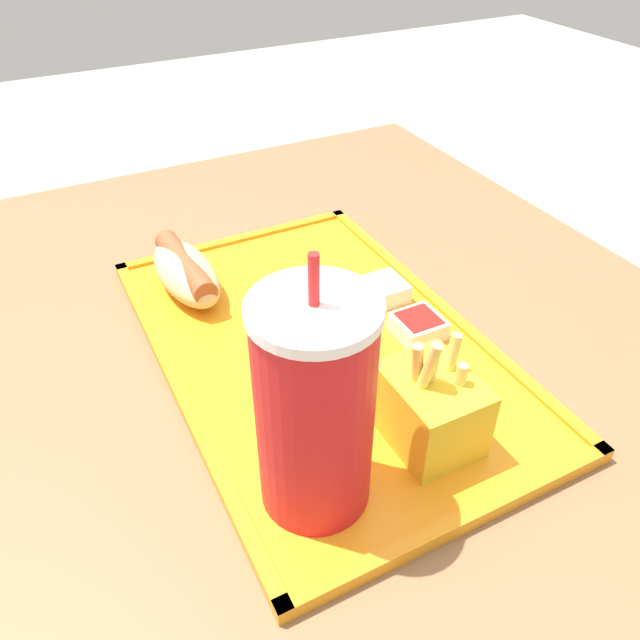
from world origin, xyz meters
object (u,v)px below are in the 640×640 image
(sauce_cup_mayo, at_px, (383,289))
(soda_cup, at_px, (315,409))
(hot_dog_far, at_px, (186,271))
(sauce_cup_ketchup, at_px, (418,326))
(fries_carton, at_px, (430,407))

(sauce_cup_mayo, bearing_deg, soda_cup, 137.11)
(hot_dog_far, xyz_separation_m, sauce_cup_mayo, (-0.11, -0.18, -0.01))
(hot_dog_far, distance_m, sauce_cup_ketchup, 0.26)
(fries_carton, height_order, sauce_cup_mayo, fries_carton)
(fries_carton, height_order, sauce_cup_ketchup, fries_carton)
(soda_cup, distance_m, hot_dog_far, 0.31)
(soda_cup, relative_size, hot_dog_far, 1.53)
(soda_cup, distance_m, sauce_cup_ketchup, 0.23)
(soda_cup, relative_size, sauce_cup_ketchup, 4.68)
(hot_dog_far, bearing_deg, fries_carton, -159.83)
(soda_cup, xyz_separation_m, sauce_cup_mayo, (0.19, -0.18, -0.08))
(soda_cup, relative_size, sauce_cup_mayo, 4.68)
(sauce_cup_ketchup, bearing_deg, fries_carton, 148.84)
(sauce_cup_mayo, relative_size, sauce_cup_ketchup, 1.00)
(sauce_cup_ketchup, bearing_deg, sauce_cup_mayo, -2.00)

